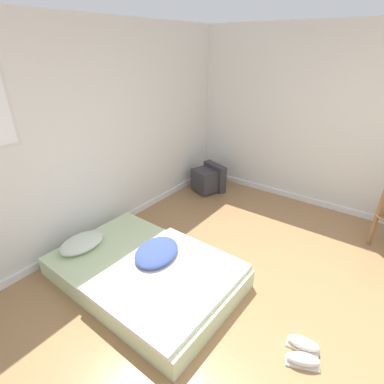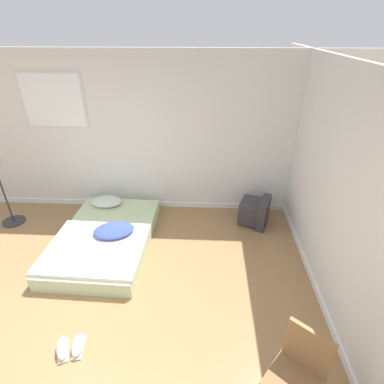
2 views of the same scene
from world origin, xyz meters
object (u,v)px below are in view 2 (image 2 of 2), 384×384
Objects in this scene: mattress_bed at (105,238)px; crt_tv at (256,211)px; sneaker_pair at (70,347)px; wooden_chair at (300,368)px.

crt_tv reaches higher than mattress_bed.
crt_tv reaches higher than sneaker_pair.
wooden_chair reaches higher than mattress_bed.
mattress_bed is at bearing -163.07° from crt_tv.
mattress_bed is at bearing 138.18° from wooden_chair.
mattress_bed is 2.39m from crt_tv.
wooden_chair reaches higher than sneaker_pair.
crt_tv is at bearing 16.93° from mattress_bed.
wooden_chair is (-0.04, -2.71, 0.28)m from crt_tv.
sneaker_pair is at bearing -132.55° from crt_tv.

